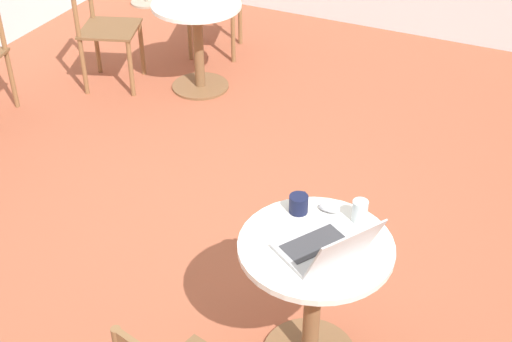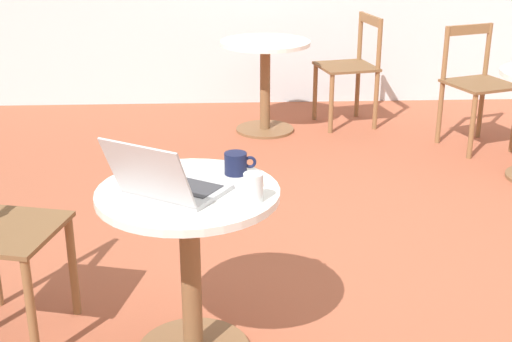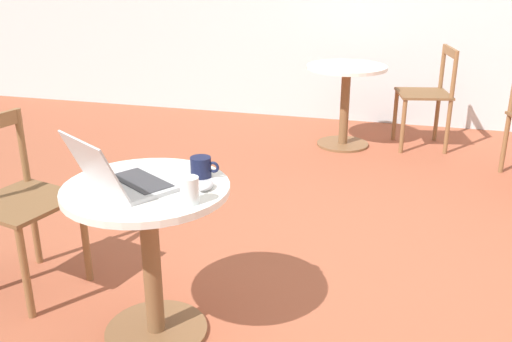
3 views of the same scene
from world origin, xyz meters
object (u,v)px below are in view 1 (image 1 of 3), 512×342
object	(u,v)px
laptop	(326,248)
mouse	(329,208)
chair_mid_right	(215,0)
cafe_table_mid	(198,29)
mug	(299,204)
cafe_table_near	(314,279)
chair_mid_back	(105,31)
drinking_glass	(360,211)

from	to	relation	value
laptop	mouse	xyz separation A→B (m)	(0.30, 0.09, -0.03)
laptop	mouse	size ratio (longest dim) A/B	4.69
chair_mid_right	laptop	size ratio (longest dim) A/B	1.84
cafe_table_mid	laptop	distance (m)	2.92
mouse	mug	bearing A→B (deg)	116.63
cafe_table_near	laptop	size ratio (longest dim) A/B	1.50
cafe_table_near	mouse	distance (m)	0.33
cafe_table_near	mug	size ratio (longest dim) A/B	5.69
chair_mid_back	chair_mid_right	size ratio (longest dim) A/B	1.00
laptop	mug	world-z (taller)	laptop
cafe_table_mid	mouse	distance (m)	2.63
cafe_table_mid	laptop	world-z (taller)	laptop
laptop	mug	size ratio (longest dim) A/B	3.80
chair_mid_right	drinking_glass	world-z (taller)	chair_mid_right
mug	chair_mid_right	bearing A→B (deg)	34.40
cafe_table_near	chair_mid_back	bearing A→B (deg)	51.82
cafe_table_near	drinking_glass	bearing A→B (deg)	-25.84
cafe_table_near	chair_mid_right	world-z (taller)	chair_mid_right
chair_mid_right	chair_mid_back	bearing A→B (deg)	152.86
chair_mid_back	laptop	bearing A→B (deg)	-128.34
cafe_table_near	chair_mid_back	world-z (taller)	chair_mid_back
cafe_table_near	mouse	size ratio (longest dim) A/B	7.03
chair_mid_back	mug	world-z (taller)	chair_mid_back
mouse	chair_mid_right	bearing A→B (deg)	36.81
chair_mid_right	laptop	world-z (taller)	laptop
cafe_table_near	cafe_table_mid	bearing A→B (deg)	39.30
cafe_table_near	chair_mid_back	xyz separation A→B (m)	(1.94, 2.47, -0.05)
cafe_table_mid	chair_mid_right	bearing A→B (deg)	16.87
mug	drinking_glass	size ratio (longest dim) A/B	1.20
cafe_table_near	laptop	xyz separation A→B (m)	(-0.06, -0.06, 0.25)
chair_mid_back	cafe_table_near	bearing A→B (deg)	-128.18
cafe_table_near	chair_mid_right	xyz separation A→B (m)	(2.87, 2.00, -0.05)
chair_mid_back	drinking_glass	bearing A→B (deg)	-123.48
cafe_table_near	chair_mid_back	distance (m)	3.15
cafe_table_near	laptop	distance (m)	0.27
cafe_table_mid	drinking_glass	xyz separation A→B (m)	(-1.95, -1.90, 0.26)
cafe_table_mid	chair_mid_back	size ratio (longest dim) A/B	0.82
chair_mid_back	mug	size ratio (longest dim) A/B	6.97
mouse	drinking_glass	world-z (taller)	drinking_glass
chair_mid_right	laptop	bearing A→B (deg)	-144.91
chair_mid_back	mug	xyz separation A→B (m)	(-1.76, -2.32, 0.29)
chair_mid_back	drinking_glass	size ratio (longest dim) A/B	8.34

